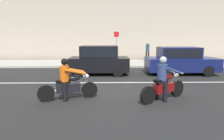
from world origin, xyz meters
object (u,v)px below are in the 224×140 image
at_px(motorcycle_with_rider_denim_blue, 164,83).
at_px(street_sign_post, 116,44).
at_px(parked_sedan_navy, 180,60).
at_px(parked_hatchback_black, 99,60).
at_px(pedestrian_bystander, 148,50).
at_px(motorcycle_with_rider_orange_stripe, 68,83).

distance_m(motorcycle_with_rider_denim_blue, street_sign_post, 9.90).
xyz_separation_m(parked_sedan_navy, street_sign_post, (-3.84, 4.72, 0.89)).
xyz_separation_m(motorcycle_with_rider_denim_blue, parked_hatchback_black, (-2.60, 5.04, 0.27)).
bearing_deg(street_sign_post, parked_sedan_navy, -50.89).
bearing_deg(parked_hatchback_black, motorcycle_with_rider_denim_blue, -62.68).
xyz_separation_m(parked_sedan_navy, pedestrian_bystander, (-0.91, 5.62, 0.30)).
xyz_separation_m(motorcycle_with_rider_denim_blue, street_sign_post, (-1.34, 9.75, 1.11)).
bearing_deg(pedestrian_bystander, motorcycle_with_rider_orange_stripe, -115.91).
xyz_separation_m(parked_hatchback_black, street_sign_post, (1.26, 4.72, 0.84)).
bearing_deg(motorcycle_with_rider_denim_blue, parked_sedan_navy, 63.63).
bearing_deg(parked_sedan_navy, pedestrian_bystander, 99.23).
relative_size(parked_hatchback_black, parked_sedan_navy, 0.84).
height_order(motorcycle_with_rider_denim_blue, motorcycle_with_rider_orange_stripe, motorcycle_with_rider_denim_blue).
relative_size(motorcycle_with_rider_denim_blue, pedestrian_bystander, 1.08).
bearing_deg(pedestrian_bystander, motorcycle_with_rider_denim_blue, -98.45).
bearing_deg(motorcycle_with_rider_denim_blue, street_sign_post, 97.83).
height_order(parked_hatchback_black, pedestrian_bystander, pedestrian_bystander).
bearing_deg(parked_hatchback_black, pedestrian_bystander, 53.31).
distance_m(motorcycle_with_rider_orange_stripe, parked_hatchback_black, 5.00).
height_order(street_sign_post, pedestrian_bystander, street_sign_post).
height_order(motorcycle_with_rider_orange_stripe, pedestrian_bystander, pedestrian_bystander).
bearing_deg(parked_sedan_navy, motorcycle_with_rider_denim_blue, -116.37).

